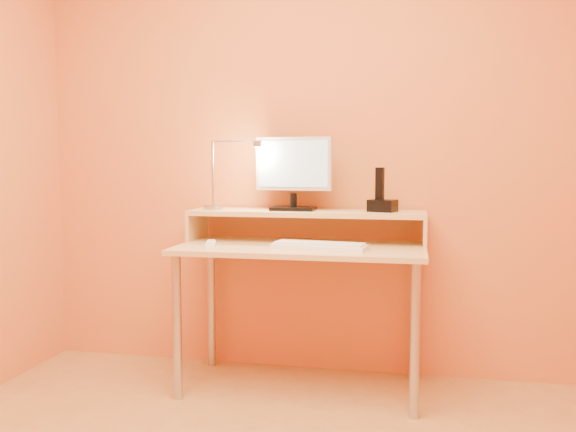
% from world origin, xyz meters
% --- Properties ---
extents(wall_back, '(3.00, 0.04, 2.50)m').
position_xyz_m(wall_back, '(0.00, 1.50, 1.25)').
color(wall_back, orange).
rests_on(wall_back, floor).
extents(desk_leg_fl, '(0.04, 0.04, 0.69)m').
position_xyz_m(desk_leg_fl, '(-0.55, 0.93, 0.35)').
color(desk_leg_fl, '#ACACB0').
rests_on(desk_leg_fl, floor).
extents(desk_leg_fr, '(0.04, 0.04, 0.69)m').
position_xyz_m(desk_leg_fr, '(0.55, 0.93, 0.35)').
color(desk_leg_fr, '#ACACB0').
rests_on(desk_leg_fr, floor).
extents(desk_leg_bl, '(0.04, 0.04, 0.69)m').
position_xyz_m(desk_leg_bl, '(-0.55, 1.43, 0.35)').
color(desk_leg_bl, '#ACACB0').
rests_on(desk_leg_bl, floor).
extents(desk_leg_br, '(0.04, 0.04, 0.69)m').
position_xyz_m(desk_leg_br, '(0.55, 1.43, 0.35)').
color(desk_leg_br, '#ACACB0').
rests_on(desk_leg_br, floor).
extents(desk_lower, '(1.20, 0.60, 0.02)m').
position_xyz_m(desk_lower, '(0.00, 1.18, 0.71)').
color(desk_lower, tan).
rests_on(desk_lower, floor).
extents(shelf_riser_left, '(0.02, 0.30, 0.14)m').
position_xyz_m(shelf_riser_left, '(-0.59, 1.33, 0.79)').
color(shelf_riser_left, tan).
rests_on(shelf_riser_left, desk_lower).
extents(shelf_riser_right, '(0.02, 0.30, 0.14)m').
position_xyz_m(shelf_riser_right, '(0.59, 1.33, 0.79)').
color(shelf_riser_right, tan).
rests_on(shelf_riser_right, desk_lower).
extents(desk_shelf, '(1.20, 0.30, 0.02)m').
position_xyz_m(desk_shelf, '(0.00, 1.33, 0.87)').
color(desk_shelf, tan).
rests_on(desk_shelf, desk_lower).
extents(monitor_foot, '(0.22, 0.16, 0.02)m').
position_xyz_m(monitor_foot, '(-0.07, 1.33, 0.89)').
color(monitor_foot, black).
rests_on(monitor_foot, desk_shelf).
extents(monitor_neck, '(0.04, 0.04, 0.07)m').
position_xyz_m(monitor_neck, '(-0.07, 1.33, 0.93)').
color(monitor_neck, black).
rests_on(monitor_neck, monitor_foot).
extents(monitor_panel, '(0.40, 0.08, 0.27)m').
position_xyz_m(monitor_panel, '(-0.07, 1.34, 1.12)').
color(monitor_panel, silver).
rests_on(monitor_panel, monitor_neck).
extents(monitor_back, '(0.36, 0.05, 0.23)m').
position_xyz_m(monitor_back, '(-0.07, 1.36, 1.12)').
color(monitor_back, black).
rests_on(monitor_back, monitor_panel).
extents(monitor_screen, '(0.36, 0.04, 0.24)m').
position_xyz_m(monitor_screen, '(-0.07, 1.32, 1.12)').
color(monitor_screen, '#A5CEE1').
rests_on(monitor_screen, monitor_panel).
extents(lamp_base, '(0.10, 0.10, 0.02)m').
position_xyz_m(lamp_base, '(-0.49, 1.30, 0.89)').
color(lamp_base, '#ACACB0').
rests_on(lamp_base, desk_shelf).
extents(lamp_post, '(0.01, 0.01, 0.33)m').
position_xyz_m(lamp_post, '(-0.49, 1.30, 1.07)').
color(lamp_post, '#ACACB0').
rests_on(lamp_post, lamp_base).
extents(lamp_arm, '(0.24, 0.01, 0.01)m').
position_xyz_m(lamp_arm, '(-0.37, 1.30, 1.24)').
color(lamp_arm, '#ACACB0').
rests_on(lamp_arm, lamp_post).
extents(lamp_head, '(0.04, 0.04, 0.03)m').
position_xyz_m(lamp_head, '(-0.25, 1.30, 1.22)').
color(lamp_head, '#ACACB0').
rests_on(lamp_head, lamp_arm).
extents(lamp_bulb, '(0.03, 0.03, 0.00)m').
position_xyz_m(lamp_bulb, '(-0.25, 1.30, 1.20)').
color(lamp_bulb, '#FFEAC6').
rests_on(lamp_bulb, lamp_head).
extents(phone_dock, '(0.15, 0.14, 0.06)m').
position_xyz_m(phone_dock, '(0.38, 1.33, 0.91)').
color(phone_dock, black).
rests_on(phone_dock, desk_shelf).
extents(phone_handset, '(0.05, 0.04, 0.16)m').
position_xyz_m(phone_handset, '(0.37, 1.33, 1.02)').
color(phone_handset, black).
rests_on(phone_handset, phone_dock).
extents(phone_led, '(0.01, 0.00, 0.04)m').
position_xyz_m(phone_led, '(0.43, 1.28, 0.91)').
color(phone_led, '#2B2EFF').
rests_on(phone_led, phone_dock).
extents(keyboard, '(0.45, 0.20, 0.02)m').
position_xyz_m(keyboard, '(0.11, 1.07, 0.73)').
color(keyboard, white).
rests_on(keyboard, desk_lower).
extents(mouse, '(0.10, 0.12, 0.04)m').
position_xyz_m(mouse, '(0.29, 1.07, 0.74)').
color(mouse, silver).
rests_on(mouse, desk_lower).
extents(remote_control, '(0.09, 0.17, 0.02)m').
position_xyz_m(remote_control, '(-0.43, 1.07, 0.73)').
color(remote_control, white).
rests_on(remote_control, desk_lower).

